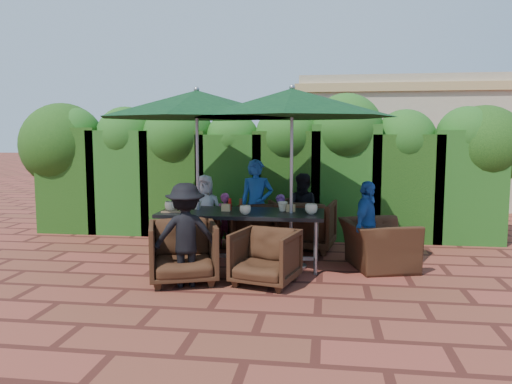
# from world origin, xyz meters

# --- Properties ---
(ground) EXTENTS (80.00, 80.00, 0.00)m
(ground) POSITION_xyz_m (0.00, 0.00, 0.00)
(ground) COLOR brown
(ground) RESTS_ON ground
(dining_table) EXTENTS (2.25, 0.90, 0.75)m
(dining_table) POSITION_xyz_m (0.03, 0.17, 0.67)
(dining_table) COLOR black
(dining_table) RESTS_ON ground
(umbrella_left) EXTENTS (2.72, 2.72, 2.46)m
(umbrella_left) POSITION_xyz_m (-0.61, 0.24, 2.21)
(umbrella_left) COLOR gray
(umbrella_left) RESTS_ON ground
(umbrella_right) EXTENTS (2.74, 2.74, 2.46)m
(umbrella_right) POSITION_xyz_m (0.71, 0.13, 2.21)
(umbrella_right) COLOR gray
(umbrella_right) RESTS_ON ground
(chair_far_left) EXTENTS (0.90, 0.88, 0.73)m
(chair_far_left) POSITION_xyz_m (-0.89, 1.09, 0.36)
(chair_far_left) COLOR black
(chair_far_left) RESTS_ON ground
(chair_far_mid) EXTENTS (1.01, 0.98, 0.82)m
(chair_far_mid) POSITION_xyz_m (0.02, 1.21, 0.41)
(chair_far_mid) COLOR black
(chair_far_mid) RESTS_ON ground
(chair_far_right) EXTENTS (0.95, 0.90, 0.87)m
(chair_far_right) POSITION_xyz_m (0.88, 1.22, 0.43)
(chair_far_right) COLOR black
(chair_far_right) RESTS_ON ground
(chair_near_left) EXTENTS (1.01, 0.98, 0.83)m
(chair_near_left) POSITION_xyz_m (-0.55, -0.73, 0.41)
(chair_near_left) COLOR black
(chair_near_left) RESTS_ON ground
(chair_near_right) EXTENTS (0.86, 0.83, 0.73)m
(chair_near_right) POSITION_xyz_m (0.46, -0.69, 0.37)
(chair_near_right) COLOR black
(chair_near_right) RESTS_ON ground
(chair_end_right) EXTENTS (0.87, 1.12, 0.86)m
(chair_end_right) POSITION_xyz_m (1.89, 0.28, 0.43)
(chair_end_right) COLOR black
(chair_end_right) RESTS_ON ground
(adult_far_left) EXTENTS (0.60, 0.38, 1.17)m
(adult_far_left) POSITION_xyz_m (-0.74, 1.15, 0.59)
(adult_far_left) COLOR silver
(adult_far_left) RESTS_ON ground
(adult_far_mid) EXTENTS (0.59, 0.52, 1.42)m
(adult_far_mid) POSITION_xyz_m (0.11, 1.08, 0.71)
(adult_far_mid) COLOR #1D509D
(adult_far_mid) RESTS_ON ground
(adult_far_right) EXTENTS (0.60, 0.40, 1.20)m
(adult_far_right) POSITION_xyz_m (0.85, 1.21, 0.60)
(adult_far_right) COLOR black
(adult_far_right) RESTS_ON ground
(adult_near_left) EXTENTS (0.87, 0.59, 1.24)m
(adult_near_left) POSITION_xyz_m (-0.47, -0.88, 0.62)
(adult_near_left) COLOR black
(adult_near_left) RESTS_ON ground
(adult_end_right) EXTENTS (0.57, 0.78, 1.20)m
(adult_end_right) POSITION_xyz_m (1.71, 0.12, 0.60)
(adult_end_right) COLOR #1D509D
(adult_end_right) RESTS_ON ground
(child_left) EXTENTS (0.35, 0.30, 0.87)m
(child_left) POSITION_xyz_m (-0.44, 1.28, 0.43)
(child_left) COLOR #EE54B0
(child_left) RESTS_ON ground
(child_right) EXTENTS (0.38, 0.35, 0.88)m
(child_right) POSITION_xyz_m (0.47, 1.18, 0.44)
(child_right) COLOR purple
(child_right) RESTS_ON ground
(pedestrian_a) EXTENTS (1.62, 1.46, 1.73)m
(pedestrian_a) POSITION_xyz_m (1.61, 4.34, 0.86)
(pedestrian_a) COLOR #24872F
(pedestrian_a) RESTS_ON ground
(pedestrian_b) EXTENTS (0.99, 0.78, 1.80)m
(pedestrian_b) POSITION_xyz_m (2.74, 4.50, 0.90)
(pedestrian_b) COLOR #EE54B0
(pedestrian_b) RESTS_ON ground
(pedestrian_c) EXTENTS (1.07, 0.90, 1.53)m
(pedestrian_c) POSITION_xyz_m (3.32, 4.19, 0.77)
(pedestrian_c) COLOR gray
(pedestrian_c) RESTS_ON ground
(cup_a) EXTENTS (0.17, 0.17, 0.13)m
(cup_a) POSITION_xyz_m (-0.95, 0.08, 0.82)
(cup_a) COLOR beige
(cup_a) RESTS_ON dining_table
(cup_b) EXTENTS (0.13, 0.13, 0.12)m
(cup_b) POSITION_xyz_m (-0.63, 0.28, 0.81)
(cup_b) COLOR beige
(cup_b) RESTS_ON dining_table
(cup_c) EXTENTS (0.15, 0.15, 0.12)m
(cup_c) POSITION_xyz_m (0.12, -0.07, 0.81)
(cup_c) COLOR beige
(cup_c) RESTS_ON dining_table
(cup_d) EXTENTS (0.14, 0.14, 0.13)m
(cup_d) POSITION_xyz_m (0.58, 0.29, 0.82)
(cup_d) COLOR beige
(cup_d) RESTS_ON dining_table
(cup_e) EXTENTS (0.17, 0.17, 0.13)m
(cup_e) POSITION_xyz_m (0.98, 0.09, 0.82)
(cup_e) COLOR beige
(cup_e) RESTS_ON dining_table
(ketchup_bottle) EXTENTS (0.04, 0.04, 0.17)m
(ketchup_bottle) POSITION_xyz_m (-0.15, 0.23, 0.83)
(ketchup_bottle) COLOR #B20C0A
(ketchup_bottle) RESTS_ON dining_table
(sauce_bottle) EXTENTS (0.04, 0.04, 0.17)m
(sauce_bottle) POSITION_xyz_m (0.00, 0.24, 0.83)
(sauce_bottle) COLOR #4C230C
(sauce_bottle) RESTS_ON dining_table
(serving_tray) EXTENTS (0.35, 0.25, 0.02)m
(serving_tray) POSITION_xyz_m (-0.87, 0.04, 0.76)
(serving_tray) COLOR olive
(serving_tray) RESTS_ON dining_table
(number_block_left) EXTENTS (0.12, 0.06, 0.10)m
(number_block_left) POSITION_xyz_m (-0.19, 0.16, 0.80)
(number_block_left) COLOR tan
(number_block_left) RESTS_ON dining_table
(number_block_right) EXTENTS (0.12, 0.06, 0.10)m
(number_block_right) POSITION_xyz_m (0.70, 0.25, 0.80)
(number_block_right) COLOR tan
(number_block_right) RESTS_ON dining_table
(hedge_wall) EXTENTS (9.10, 1.60, 2.52)m
(hedge_wall) POSITION_xyz_m (-0.14, 2.32, 1.34)
(hedge_wall) COLOR black
(hedge_wall) RESTS_ON ground
(building) EXTENTS (6.20, 3.08, 3.20)m
(building) POSITION_xyz_m (3.50, 6.99, 1.61)
(building) COLOR #C3B091
(building) RESTS_ON ground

